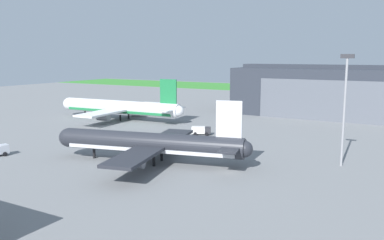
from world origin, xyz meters
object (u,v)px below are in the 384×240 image
(airliner_near_right, at_px, (150,144))
(maintenance_hangar, at_px, (383,94))
(stair_truck, at_px, (201,130))
(airliner_far_left, at_px, (120,108))
(apron_light_mast, at_px, (345,102))

(airliner_near_right, bearing_deg, maintenance_hangar, 68.02)
(airliner_near_right, xyz_separation_m, stair_truck, (-4.84, 29.71, -2.57))
(airliner_near_right, bearing_deg, stair_truck, 99.25)
(maintenance_hangar, xyz_separation_m, airliner_far_left, (-74.61, -45.43, -4.42))
(airliner_far_left, bearing_deg, apron_light_mast, -17.58)
(stair_truck, bearing_deg, apron_light_mast, -19.78)
(apron_light_mast, bearing_deg, airliner_near_right, -153.94)
(maintenance_hangar, xyz_separation_m, apron_light_mast, (-1.26, -68.68, 3.88))
(maintenance_hangar, height_order, apron_light_mast, apron_light_mast)
(airliner_far_left, relative_size, stair_truck, 8.76)
(airliner_far_left, distance_m, apron_light_mast, 77.40)
(maintenance_hangar, height_order, stair_truck, maintenance_hangar)
(maintenance_hangar, distance_m, apron_light_mast, 68.80)
(airliner_far_left, height_order, apron_light_mast, apron_light_mast)
(airliner_far_left, height_order, stair_truck, airliner_far_left)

